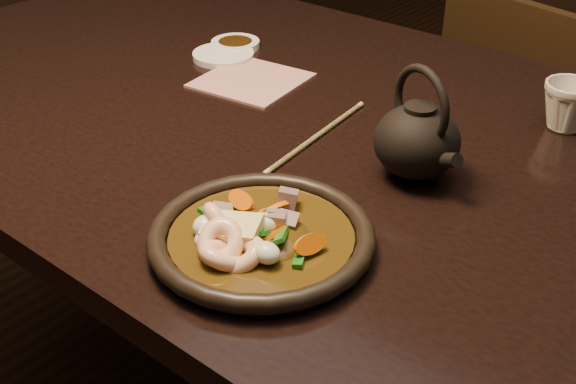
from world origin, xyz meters
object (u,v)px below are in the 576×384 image
Objects in this scene: chair at (525,148)px; tea_cup at (568,104)px; plate at (262,238)px; table at (288,157)px; teapot at (418,138)px.

tea_cup reaches higher than chair.
plate is at bearing -106.18° from tea_cup.
table is 0.76m from chair.
plate is 1.70× the size of teapot.
chair is 10.48× the size of tea_cup.
tea_cup is (0.15, 0.50, 0.03)m from plate.
table is at bearing 124.89° from plate.
plate is at bearing -80.16° from teapot.
teapot is at bearing 78.65° from plate.
chair is at bearing 114.23° from tea_cup.
tea_cup is (0.34, 0.22, 0.11)m from table.
teapot reaches higher than chair.
table is 0.36m from plate.
table is 10.75× the size of teapot.
table is at bearing 93.51° from chair.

